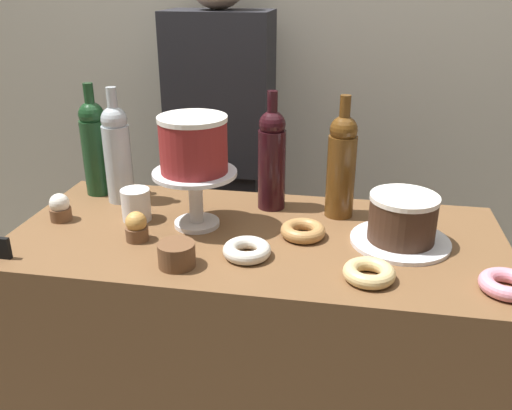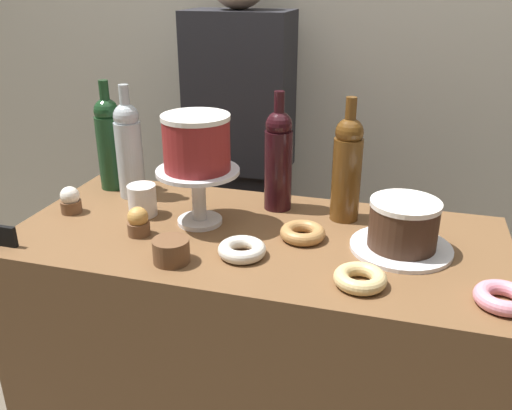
% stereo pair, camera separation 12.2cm
% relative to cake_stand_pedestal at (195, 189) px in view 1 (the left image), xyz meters
% --- Properties ---
extents(back_wall, '(6.00, 0.05, 2.60)m').
position_rel_cake_stand_pedestal_xyz_m(back_wall, '(0.16, 0.83, 0.29)').
color(back_wall, '#BCB7A8').
rests_on(back_wall, ground_plane).
extents(display_counter, '(1.23, 0.56, 0.91)m').
position_rel_cake_stand_pedestal_xyz_m(display_counter, '(0.16, -0.03, -0.55)').
color(display_counter, brown).
rests_on(display_counter, ground_plane).
extents(cake_stand_pedestal, '(0.21, 0.21, 0.15)m').
position_rel_cake_stand_pedestal_xyz_m(cake_stand_pedestal, '(0.00, 0.00, 0.00)').
color(cake_stand_pedestal, silver).
rests_on(cake_stand_pedestal, display_counter).
extents(white_layer_cake, '(0.17, 0.17, 0.14)m').
position_rel_cake_stand_pedestal_xyz_m(white_layer_cake, '(0.00, -0.00, 0.12)').
color(white_layer_cake, maroon).
rests_on(white_layer_cake, cake_stand_pedestal).
extents(silver_serving_platter, '(0.24, 0.24, 0.01)m').
position_rel_cake_stand_pedestal_xyz_m(silver_serving_platter, '(0.51, -0.01, -0.10)').
color(silver_serving_platter, white).
rests_on(silver_serving_platter, display_counter).
extents(chocolate_round_cake, '(0.16, 0.16, 0.11)m').
position_rel_cake_stand_pedestal_xyz_m(chocolate_round_cake, '(0.51, -0.01, -0.03)').
color(chocolate_round_cake, '#3D2619').
rests_on(chocolate_round_cake, silver_serving_platter).
extents(wine_bottle_dark_red, '(0.08, 0.08, 0.33)m').
position_rel_cake_stand_pedestal_xyz_m(wine_bottle_dark_red, '(0.17, 0.16, 0.04)').
color(wine_bottle_dark_red, black).
rests_on(wine_bottle_dark_red, display_counter).
extents(wine_bottle_green, '(0.08, 0.08, 0.33)m').
position_rel_cake_stand_pedestal_xyz_m(wine_bottle_green, '(-0.35, 0.17, 0.04)').
color(wine_bottle_green, '#193D1E').
rests_on(wine_bottle_green, display_counter).
extents(wine_bottle_clear, '(0.08, 0.08, 0.33)m').
position_rel_cake_stand_pedestal_xyz_m(wine_bottle_clear, '(-0.26, 0.13, 0.04)').
color(wine_bottle_clear, '#B2BCC1').
rests_on(wine_bottle_clear, display_counter).
extents(wine_bottle_amber, '(0.08, 0.08, 0.33)m').
position_rel_cake_stand_pedestal_xyz_m(wine_bottle_amber, '(0.36, 0.13, 0.04)').
color(wine_bottle_amber, '#5B3814').
rests_on(wine_bottle_amber, display_counter).
extents(cupcake_caramel, '(0.06, 0.06, 0.07)m').
position_rel_cake_stand_pedestal_xyz_m(cupcake_caramel, '(-0.12, -0.11, -0.07)').
color(cupcake_caramel, brown).
rests_on(cupcake_caramel, display_counter).
extents(cupcake_vanilla, '(0.06, 0.06, 0.07)m').
position_rel_cake_stand_pedestal_xyz_m(cupcake_vanilla, '(-0.36, -0.03, -0.07)').
color(cupcake_vanilla, brown).
rests_on(cupcake_vanilla, display_counter).
extents(donut_glazed, '(0.11, 0.11, 0.03)m').
position_rel_cake_stand_pedestal_xyz_m(donut_glazed, '(0.44, -0.20, -0.08)').
color(donut_glazed, '#E0C17F').
rests_on(donut_glazed, display_counter).
extents(donut_pink, '(0.11, 0.11, 0.03)m').
position_rel_cake_stand_pedestal_xyz_m(donut_pink, '(0.71, -0.20, -0.08)').
color(donut_pink, pink).
rests_on(donut_pink, display_counter).
extents(donut_sugar, '(0.11, 0.11, 0.03)m').
position_rel_cake_stand_pedestal_xyz_m(donut_sugar, '(0.16, -0.14, -0.08)').
color(donut_sugar, silver).
rests_on(donut_sugar, display_counter).
extents(donut_maple, '(0.11, 0.11, 0.03)m').
position_rel_cake_stand_pedestal_xyz_m(donut_maple, '(0.28, -0.02, -0.08)').
color(donut_maple, '#B27F47').
rests_on(donut_maple, display_counter).
extents(cookie_stack, '(0.08, 0.08, 0.05)m').
position_rel_cake_stand_pedestal_xyz_m(cookie_stack, '(0.02, -0.21, -0.07)').
color(cookie_stack, brown).
rests_on(cookie_stack, display_counter).
extents(coffee_cup_ceramic, '(0.08, 0.08, 0.08)m').
position_rel_cake_stand_pedestal_xyz_m(coffee_cup_ceramic, '(-0.17, 0.01, -0.06)').
color(coffee_cup_ceramic, white).
rests_on(coffee_cup_ceramic, display_counter).
extents(barista_figure, '(0.36, 0.22, 1.60)m').
position_rel_cake_stand_pedestal_xyz_m(barista_figure, '(-0.08, 0.62, -0.17)').
color(barista_figure, black).
rests_on(barista_figure, ground_plane).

